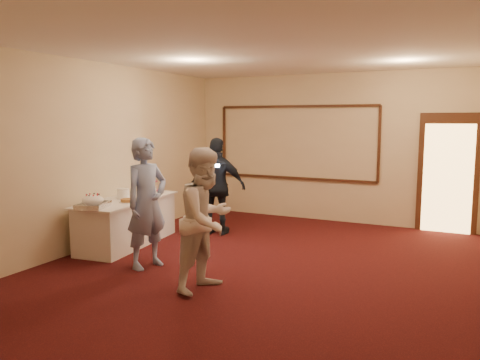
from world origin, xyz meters
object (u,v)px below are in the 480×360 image
Objects in this scene: buffet_table at (128,221)px; woman at (206,219)px; plate_stack_b at (151,191)px; man at (147,203)px; pavlova_tray at (93,202)px; guest at (218,186)px; tart at (128,201)px; plate_stack_a at (123,194)px; cupcake_stand at (151,182)px.

woman is at bearing -29.07° from buffet_table.
plate_stack_b is 1.51m from man.
pavlova_tray is 0.34× the size of woman.
woman is 0.99× the size of guest.
buffet_table is at bearing 66.25° from man.
buffet_table is 7.87× the size of tart.
plate_stack_a reaches higher than tart.
tart is at bearing -85.79° from plate_stack_b.
man reaches higher than guest.
man is at bearing 0.11° from pavlova_tray.
man reaches higher than pavlova_tray.
cupcake_stand reaches higher than pavlova_tray.
man reaches higher than woman.
tart is 2.23m from woman.
plate_stack_a is at bearing -81.89° from cupcake_stand.
plate_stack_a is (-0.06, -0.02, 0.47)m from buffet_table.
buffet_table is 0.64m from plate_stack_b.
guest is (0.95, 2.13, 0.02)m from pavlova_tray.
tart is (0.30, -0.24, -0.06)m from plate_stack_a.
pavlova_tray is 1.79m from cupcake_stand.
buffet_table is at bearing 41.04° from guest.
pavlova_tray is at bearing 55.31° from guest.
pavlova_tray is 2.83× the size of plate_stack_b.
buffet_table is at bearing 132.75° from tart.
buffet_table is 10.32× the size of plate_stack_a.
pavlova_tray is 0.62m from tart.
guest is at bearing 47.40° from plate_stack_b.
plate_stack_a is at bearing 71.59° from woman.
guest reaches higher than pavlova_tray.
plate_stack_a is 0.12× the size of woman.
plate_stack_b is at bearing 59.18° from plate_stack_a.
buffet_table is 2.61m from woman.
man is at bearing -38.87° from buffet_table.
buffet_table is 1.24× the size of woman.
guest is (-0.04, 2.13, -0.04)m from man.
plate_stack_b is at bearing 49.85° from man.
tart is 0.15× the size of man.
guest is at bearing 16.69° from cupcake_stand.
woman reaches higher than pavlova_tray.
man is (0.86, -1.24, 0.06)m from plate_stack_b.
pavlova_tray is 2.81× the size of plate_stack_a.
pavlova_tray is 1.29× the size of cupcake_stand.
man is (1.24, -1.77, -0.02)m from cupcake_stand.
pavlova_tray is at bearing -85.70° from buffet_table.
tart is at bearing 69.20° from man.
guest reaches higher than plate_stack_a.
guest reaches higher than cupcake_stand.
woman is (2.05, -1.64, 0.02)m from plate_stack_b.
man is (1.11, -0.82, 0.06)m from plate_stack_a.
man is (0.99, 0.00, 0.06)m from pavlova_tray.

